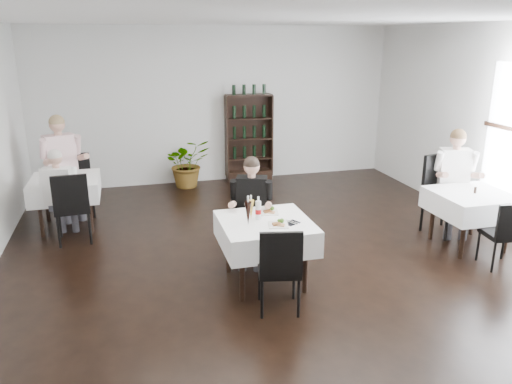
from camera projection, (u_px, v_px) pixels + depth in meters
room_shell at (292, 157)px, 5.57m from camera, size 9.00×9.00×9.00m
wine_shelf at (249, 139)px, 9.89m from camera, size 0.90×0.28×1.75m
main_table at (265, 233)px, 5.75m from camera, size 1.03×1.03×0.77m
left_table at (65, 188)px, 7.47m from camera, size 0.98×0.98×0.77m
right_table at (471, 203)px, 6.77m from camera, size 0.98×0.98×0.77m
potted_tree at (187, 163)px, 9.56m from camera, size 0.95×0.86×0.94m
main_chair_far at (248, 220)px, 6.52m from camera, size 0.43×0.43×0.86m
main_chair_near at (280, 265)px, 5.12m from camera, size 0.52×0.52×0.96m
left_chair_far at (77, 181)px, 8.04m from camera, size 0.50×0.51×0.99m
left_chair_near at (72, 204)px, 6.87m from camera, size 0.50×0.50×1.03m
right_chair_far at (443, 189)px, 7.30m from camera, size 0.64×0.65×1.15m
right_chair_near at (506, 231)px, 6.14m from camera, size 0.45×0.46×0.88m
diner_main at (251, 203)px, 6.23m from camera, size 0.59×0.63×1.38m
diner_left_far at (62, 159)px, 7.81m from camera, size 0.72×0.77×1.64m
diner_left_near at (60, 187)px, 6.97m from camera, size 0.53×0.54×1.33m
diner_right_far at (455, 174)px, 7.19m from camera, size 0.66×0.70×1.54m
plate_far at (269, 212)px, 5.96m from camera, size 0.26×0.26×0.07m
plate_near at (279, 224)px, 5.56m from camera, size 0.26×0.26×0.07m
pilsner_dark at (248, 213)px, 5.54m from camera, size 0.08×0.08×0.34m
pilsner_lager at (251, 210)px, 5.70m from camera, size 0.07×0.07×0.30m
coke_bottle at (258, 210)px, 5.73m from camera, size 0.07×0.07×0.27m
napkin_cutlery at (292, 223)px, 5.64m from camera, size 0.21×0.19×0.02m
pepper_mill at (475, 190)px, 6.71m from camera, size 0.04×0.04×0.09m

